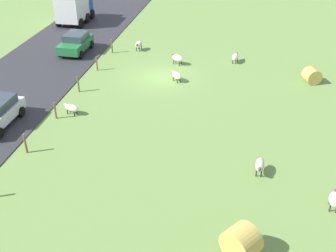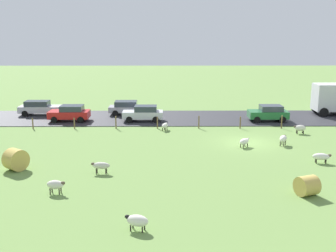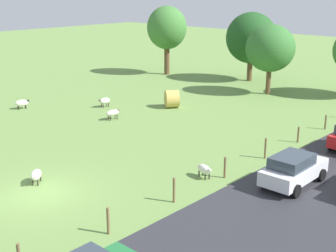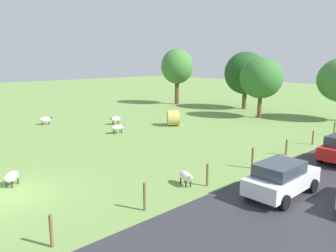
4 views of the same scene
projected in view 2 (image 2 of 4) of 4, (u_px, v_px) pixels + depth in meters
The scene contains 25 objects.
ground_plane at pixel (248, 143), 34.01m from camera, with size 160.00×160.00×0.00m, color #6B8E47.
road_strip at pixel (229, 118), 43.70m from camera, with size 8.00×80.00×0.06m, color #2D2D33.
sheep_0 at pixel (321, 157), 28.61m from camera, with size 0.66×1.31×0.71m.
sheep_1 at pixel (165, 126), 38.14m from camera, with size 1.18×0.74×0.69m.
sheep_2 at pixel (137, 221), 18.87m from camera, with size 0.82×1.21×0.76m.
sheep_3 at pixel (55, 185), 23.19m from camera, with size 0.62×1.10×0.79m.
sheep_4 at pixel (283, 139), 33.06m from camera, with size 1.16×0.95×0.83m.
sheep_5 at pixel (300, 128), 36.89m from camera, with size 0.64×1.12×0.79m.
sheep_6 at pixel (244, 142), 32.57m from camera, with size 1.03×1.06×0.70m.
sheep_7 at pixel (101, 166), 26.49m from camera, with size 0.52×1.25×0.76m.
hay_bale_0 at pixel (307, 186), 22.95m from camera, with size 1.13×1.13×1.06m, color tan.
hay_bale_1 at pixel (16, 160), 27.12m from camera, with size 1.44×1.44×1.06m, color tan.
fence_post_0 at pixel (282, 122), 38.93m from camera, with size 0.12×0.12×1.25m, color brown.
fence_post_1 at pixel (240, 122), 38.92m from camera, with size 0.12×0.12×1.15m, color brown.
fence_post_2 at pixel (199, 122), 38.89m from camera, with size 0.12×0.12×1.21m, color brown.
fence_post_3 at pixel (157, 123), 38.87m from camera, with size 0.12×0.12×1.14m, color brown.
fence_post_4 at pixel (116, 122), 38.84m from camera, with size 0.12×0.12×1.22m, color brown.
fence_post_5 at pixel (74, 123), 38.83m from camera, with size 0.12×0.12×1.03m, color brown.
fence_post_6 at pixel (33, 123), 38.81m from camera, with size 0.12×0.12×1.02m, color brown.
truck_1 at pixel (335, 98), 44.92m from camera, with size 2.68×4.63×3.38m.
car_0 at pixel (40, 108), 44.87m from camera, with size 1.92×4.57×1.57m.
car_1 at pixel (144, 113), 41.79m from camera, with size 1.92×4.07×1.59m.
car_2 at pixel (128, 108), 45.11m from camera, with size 2.08×4.33×1.50m.
car_3 at pixel (70, 113), 41.87m from camera, with size 2.16×4.05×1.61m.
car_4 at pixel (269, 113), 41.90m from camera, with size 2.16×3.94×1.60m.
Camera 2 is at (-32.80, 6.80, 8.94)m, focal length 43.98 mm.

